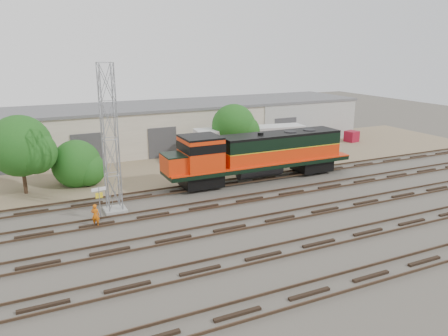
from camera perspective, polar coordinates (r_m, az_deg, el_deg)
name	(u,v)px	position (r m, az deg, el deg)	size (l,w,h in m)	color
ground	(212,214)	(32.30, -1.61, -6.08)	(140.00, 140.00, 0.00)	#47423A
dirt_strip	(153,166)	(45.76, -9.22, 0.27)	(80.00, 16.00, 0.02)	#726047
tracks	(230,228)	(29.76, 0.74, -7.86)	(80.00, 20.40, 0.28)	black
warehouse	(133,128)	(52.73, -11.77, 5.11)	(58.40, 10.40, 5.30)	beige
locomotive	(257,154)	(39.76, 4.34, 1.81)	(18.18, 3.19, 4.37)	black
signal_tower	(110,142)	(32.50, -14.64, 3.30)	(1.60, 1.60, 10.88)	gray
sign_post	(99,197)	(31.95, -15.98, -3.66)	(1.00, 0.14, 2.46)	gray
worker	(95,215)	(31.25, -16.44, -5.93)	(0.58, 0.38, 1.59)	#D45C0B
semi_trailer	(253,140)	(46.93, 3.76, 3.72)	(12.19, 4.00, 3.69)	silver
dumpster_blue	(307,140)	(55.24, 10.76, 3.61)	(1.60, 1.50, 1.50)	#162297
dumpster_red	(352,136)	(59.15, 16.33, 3.99)	(1.50, 1.40, 1.40)	maroon
tree_west	(24,148)	(39.22, -24.67, 2.43)	(5.32, 5.07, 6.63)	#382619
tree_mid	(79,165)	(40.67, -18.36, 0.33)	(4.51, 4.30, 4.30)	#382619
tree_east	(236,127)	(45.85, 1.63, 5.34)	(4.83, 4.60, 6.21)	#382619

